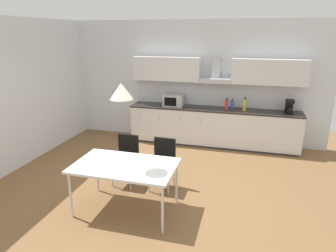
{
  "coord_description": "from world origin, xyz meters",
  "views": [
    {
      "loc": [
        1.53,
        -4.15,
        2.59
      ],
      "look_at": [
        0.18,
        0.75,
        1.0
      ],
      "focal_mm": 32.0,
      "sensor_mm": 36.0,
      "label": 1
    }
  ],
  "objects_px": {
    "coffee_maker": "(289,106)",
    "chair_far_right": "(163,158)",
    "bottle_yellow": "(245,105)",
    "bottle_blue": "(232,105)",
    "dining_table": "(125,167)",
    "chair_far_left": "(127,154)",
    "microwave": "(174,100)",
    "bottle_red": "(227,105)",
    "pendant_lamp": "(121,91)"
  },
  "relations": [
    {
      "from": "microwave",
      "to": "dining_table",
      "type": "xyz_separation_m",
      "value": [
        0.06,
        -3.13,
        -0.34
      ]
    },
    {
      "from": "microwave",
      "to": "chair_far_right",
      "type": "bearing_deg",
      "value": -80.09
    },
    {
      "from": "dining_table",
      "to": "pendant_lamp",
      "type": "bearing_deg",
      "value": -146.31
    },
    {
      "from": "coffee_maker",
      "to": "bottle_yellow",
      "type": "height_order",
      "value": "bottle_yellow"
    },
    {
      "from": "bottle_yellow",
      "to": "chair_far_right",
      "type": "bearing_deg",
      "value": -118.88
    },
    {
      "from": "chair_far_left",
      "to": "pendant_lamp",
      "type": "height_order",
      "value": "pendant_lamp"
    },
    {
      "from": "coffee_maker",
      "to": "dining_table",
      "type": "bearing_deg",
      "value": -128.88
    },
    {
      "from": "dining_table",
      "to": "coffee_maker",
      "type": "bearing_deg",
      "value": 51.12
    },
    {
      "from": "dining_table",
      "to": "pendant_lamp",
      "type": "distance_m",
      "value": 1.13
    },
    {
      "from": "bottle_red",
      "to": "bottle_blue",
      "type": "distance_m",
      "value": 0.14
    },
    {
      "from": "dining_table",
      "to": "pendant_lamp",
      "type": "xyz_separation_m",
      "value": [
        -0.0,
        -0.0,
        1.13
      ]
    },
    {
      "from": "microwave",
      "to": "pendant_lamp",
      "type": "bearing_deg",
      "value": -88.89
    },
    {
      "from": "bottle_blue",
      "to": "chair_far_right",
      "type": "relative_size",
      "value": 0.29
    },
    {
      "from": "bottle_yellow",
      "to": "chair_far_right",
      "type": "relative_size",
      "value": 0.36
    },
    {
      "from": "coffee_maker",
      "to": "chair_far_right",
      "type": "xyz_separation_m",
      "value": [
        -2.2,
        -2.32,
        -0.52
      ]
    },
    {
      "from": "coffee_maker",
      "to": "chair_far_right",
      "type": "height_order",
      "value": "coffee_maker"
    },
    {
      "from": "bottle_yellow",
      "to": "chair_far_right",
      "type": "height_order",
      "value": "bottle_yellow"
    },
    {
      "from": "bottle_red",
      "to": "bottle_blue",
      "type": "relative_size",
      "value": 1.09
    },
    {
      "from": "chair_far_left",
      "to": "chair_far_right",
      "type": "relative_size",
      "value": 1.0
    },
    {
      "from": "bottle_yellow",
      "to": "bottle_blue",
      "type": "xyz_separation_m",
      "value": [
        -0.28,
        0.05,
        -0.03
      ]
    },
    {
      "from": "bottle_blue",
      "to": "bottle_yellow",
      "type": "bearing_deg",
      "value": -10.48
    },
    {
      "from": "pendant_lamp",
      "to": "bottle_yellow",
      "type": "bearing_deg",
      "value": 62.87
    },
    {
      "from": "bottle_blue",
      "to": "chair_far_right",
      "type": "bearing_deg",
      "value": -112.72
    },
    {
      "from": "bottle_blue",
      "to": "dining_table",
      "type": "bearing_deg",
      "value": -112.55
    },
    {
      "from": "microwave",
      "to": "bottle_yellow",
      "type": "relative_size",
      "value": 1.52
    },
    {
      "from": "bottle_yellow",
      "to": "chair_far_left",
      "type": "xyz_separation_m",
      "value": [
        -1.93,
        -2.28,
        -0.5
      ]
    },
    {
      "from": "bottle_blue",
      "to": "chair_far_right",
      "type": "height_order",
      "value": "bottle_blue"
    },
    {
      "from": "bottle_red",
      "to": "pendant_lamp",
      "type": "bearing_deg",
      "value": -111.2
    },
    {
      "from": "microwave",
      "to": "chair_far_left",
      "type": "xyz_separation_m",
      "value": [
        -0.27,
        -2.29,
        -0.51
      ]
    },
    {
      "from": "coffee_maker",
      "to": "bottle_blue",
      "type": "distance_m",
      "value": 1.23
    },
    {
      "from": "bottle_red",
      "to": "dining_table",
      "type": "height_order",
      "value": "bottle_red"
    },
    {
      "from": "chair_far_right",
      "to": "bottle_red",
      "type": "bearing_deg",
      "value": 69.13
    },
    {
      "from": "microwave",
      "to": "chair_far_right",
      "type": "distance_m",
      "value": 2.38
    },
    {
      "from": "microwave",
      "to": "chair_far_left",
      "type": "bearing_deg",
      "value": -96.82
    },
    {
      "from": "bottle_red",
      "to": "coffee_maker",
      "type": "bearing_deg",
      "value": 2.6
    },
    {
      "from": "bottle_red",
      "to": "chair_far_left",
      "type": "relative_size",
      "value": 0.31
    },
    {
      "from": "bottle_yellow",
      "to": "bottle_blue",
      "type": "bearing_deg",
      "value": 169.52
    },
    {
      "from": "bottle_yellow",
      "to": "chair_far_right",
      "type": "xyz_separation_m",
      "value": [
        -1.26,
        -2.28,
        -0.5
      ]
    },
    {
      "from": "dining_table",
      "to": "chair_far_left",
      "type": "height_order",
      "value": "chair_far_left"
    },
    {
      "from": "bottle_yellow",
      "to": "chair_far_left",
      "type": "relative_size",
      "value": 0.36
    },
    {
      "from": "coffee_maker",
      "to": "bottle_yellow",
      "type": "xyz_separation_m",
      "value": [
        -0.95,
        -0.04,
        -0.01
      ]
    },
    {
      "from": "coffee_maker",
      "to": "bottle_red",
      "type": "bearing_deg",
      "value": -177.4
    },
    {
      "from": "microwave",
      "to": "pendant_lamp",
      "type": "distance_m",
      "value": 3.23
    },
    {
      "from": "coffee_maker",
      "to": "chair_far_right",
      "type": "relative_size",
      "value": 0.34
    },
    {
      "from": "coffee_maker",
      "to": "bottle_red",
      "type": "xyz_separation_m",
      "value": [
        -1.34,
        -0.06,
        -0.03
      ]
    },
    {
      "from": "bottle_yellow",
      "to": "pendant_lamp",
      "type": "xyz_separation_m",
      "value": [
        -1.6,
        -3.12,
        0.8
      ]
    },
    {
      "from": "dining_table",
      "to": "chair_far_left",
      "type": "relative_size",
      "value": 1.72
    },
    {
      "from": "bottle_red",
      "to": "dining_table",
      "type": "relative_size",
      "value": 0.18
    },
    {
      "from": "microwave",
      "to": "chair_far_right",
      "type": "relative_size",
      "value": 0.55
    },
    {
      "from": "bottle_red",
      "to": "bottle_blue",
      "type": "height_order",
      "value": "bottle_red"
    }
  ]
}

